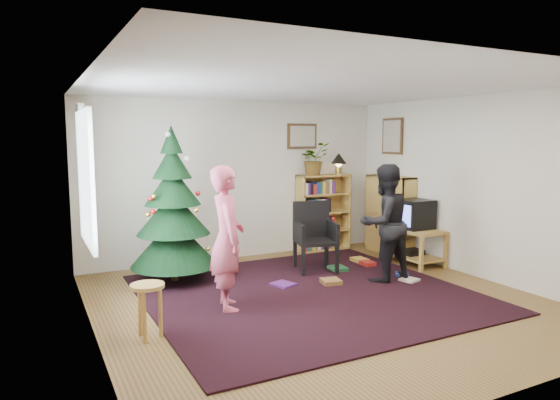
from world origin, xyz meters
name	(u,v)px	position (x,y,z in m)	size (l,w,h in m)	color
floor	(320,301)	(0.00, 0.00, 0.00)	(5.00, 5.00, 0.00)	brown
ceiling	(322,86)	(0.00, 0.00, 2.50)	(5.00, 5.00, 0.00)	white
wall_back	(238,180)	(0.00, 2.50, 1.25)	(5.00, 0.02, 2.50)	silver
wall_front	(506,232)	(0.00, -2.50, 1.25)	(5.00, 0.02, 2.50)	silver
wall_left	(90,210)	(-2.50, 0.00, 1.25)	(0.02, 5.00, 2.50)	silver
wall_right	(475,187)	(2.50, 0.00, 1.25)	(0.02, 5.00, 2.50)	silver
rug	(307,293)	(0.00, 0.30, 0.01)	(3.80, 3.60, 0.02)	black
window_pane	(86,179)	(-2.47, 0.60, 1.50)	(0.04, 1.20, 1.40)	silver
curtain	(83,174)	(-2.43, 1.30, 1.50)	(0.06, 0.35, 1.60)	silver
picture_back	(302,136)	(1.15, 2.48, 1.95)	(0.55, 0.03, 0.42)	#4C3319
picture_right	(393,136)	(2.48, 1.75, 1.95)	(0.03, 0.50, 0.60)	#4C3319
christmas_tree	(173,218)	(-1.31, 1.58, 0.87)	(1.15, 1.15, 2.09)	#3F2816
bookshelf_back	(323,212)	(1.50, 2.34, 0.66)	(0.95, 0.30, 1.30)	#BD9743
bookshelf_right	(390,214)	(2.34, 1.60, 0.66)	(0.30, 0.95, 1.30)	#BD9743
tv_stand	(413,242)	(2.22, 0.90, 0.33)	(0.53, 0.96, 0.55)	#BD9743
crt_tv	(413,214)	(2.22, 0.90, 0.77)	(0.47, 0.51, 0.44)	black
armchair	(312,234)	(0.63, 1.25, 0.54)	(0.67, 0.68, 1.00)	black
stool	(148,296)	(-2.04, -0.21, 0.42)	(0.32, 0.32, 0.54)	#BD9743
person_standing	(227,238)	(-1.06, 0.25, 0.81)	(0.59, 0.39, 1.62)	#C34E66
person_by_chair	(384,223)	(1.21, 0.34, 0.79)	(0.77, 0.60, 1.58)	black
potted_plant	(314,159)	(1.30, 2.34, 1.57)	(0.49, 0.42, 0.54)	gray
table_lamp	(339,160)	(1.80, 2.34, 1.54)	(0.27, 0.27, 0.36)	#A57F33
floor_clutter	(356,273)	(1.05, 0.72, 0.04)	(1.89, 1.37, 0.08)	#A51E19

